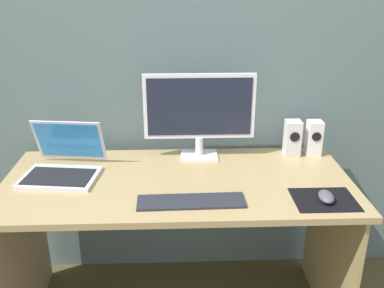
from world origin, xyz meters
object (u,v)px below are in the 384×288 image
(speaker_right, at_px, (315,138))
(mouse, at_px, (327,197))
(keyboard_external, at_px, (192,201))
(monitor, at_px, (200,112))
(speaker_near_monitor, at_px, (293,138))
(laptop, at_px, (64,164))

(speaker_right, bearing_deg, mouse, -100.31)
(keyboard_external, relative_size, mouse, 4.29)
(monitor, relative_size, speaker_near_monitor, 2.98)
(monitor, relative_size, keyboard_external, 1.24)
(speaker_near_monitor, distance_m, laptop, 1.10)
(monitor, distance_m, mouse, 0.70)
(monitor, height_order, laptop, monitor)
(mouse, bearing_deg, speaker_near_monitor, 98.09)
(laptop, bearing_deg, speaker_near_monitor, 9.37)
(speaker_right, height_order, keyboard_external, speaker_right)
(monitor, xyz_separation_m, speaker_near_monitor, (0.46, 0.01, -0.14))
(monitor, xyz_separation_m, speaker_right, (0.57, 0.01, -0.15))
(keyboard_external, distance_m, mouse, 0.54)
(speaker_right, height_order, mouse, speaker_right)
(monitor, height_order, keyboard_external, monitor)
(mouse, bearing_deg, keyboard_external, -175.63)
(keyboard_external, height_order, mouse, mouse)
(laptop, relative_size, mouse, 3.61)
(monitor, height_order, mouse, monitor)
(mouse, bearing_deg, monitor, 141.72)
(mouse, bearing_deg, laptop, 170.67)
(laptop, height_order, mouse, laptop)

